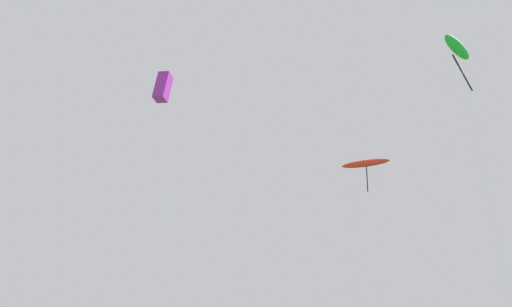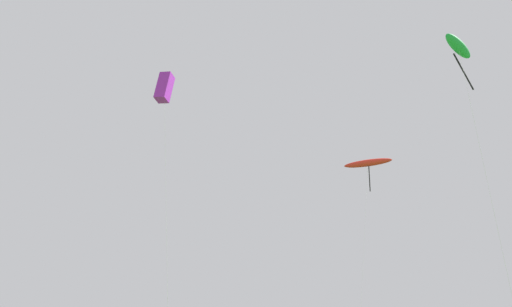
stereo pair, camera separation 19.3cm
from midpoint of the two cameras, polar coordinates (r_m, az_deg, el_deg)
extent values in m
cylinder|color=silver|center=(28.13, 24.30, -4.84)|extent=(0.57, 3.56, 21.36)
ellipsoid|color=green|center=(34.57, 21.18, 10.90)|extent=(2.02, 2.46, 1.29)
cylinder|color=black|center=(33.56, 21.67, 8.36)|extent=(0.68, 0.58, 3.02)
cylinder|color=silver|center=(46.29, 11.34, -12.78)|extent=(2.53, 6.88, 23.40)
ellipsoid|color=red|center=(53.18, 11.92, -1.07)|extent=(4.81, 0.87, 0.77)
cylinder|color=black|center=(52.51, 12.08, -2.75)|extent=(0.22, 0.18, 2.78)
cylinder|color=silver|center=(37.75, -10.18, -9.35)|extent=(1.15, 2.71, 24.22)
cube|color=purple|center=(41.89, -10.37, 7.24)|extent=(1.25, 1.04, 2.52)
camera|label=1|loc=(0.10, -90.22, 0.11)|focal=36.19mm
camera|label=2|loc=(0.10, 89.78, -0.11)|focal=36.19mm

